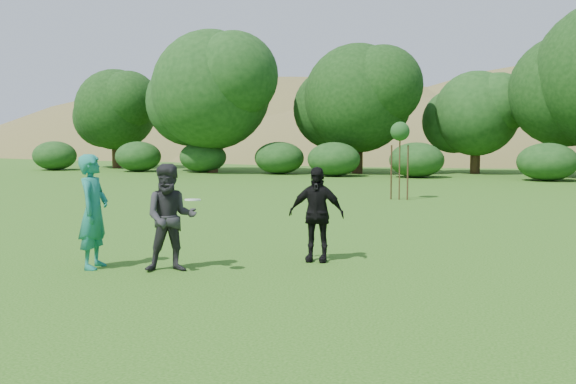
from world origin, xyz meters
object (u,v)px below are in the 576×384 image
object	(u,v)px
player_teal	(94,211)
player_black	(316,214)
player_grey	(171,218)
sapling	(400,134)

from	to	relation	value
player_teal	player_black	world-z (taller)	player_teal
player_black	player_teal	bearing A→B (deg)	-157.85
player_teal	player_black	distance (m)	4.00
player_grey	player_black	distance (m)	2.70
sapling	player_teal	bearing A→B (deg)	-103.28
player_grey	player_black	xyz separation A→B (m)	(2.13, 1.65, -0.05)
player_teal	sapling	size ratio (longest dim) A/B	0.71
player_black	sapling	xyz separation A→B (m)	(-0.25, 12.15, 1.54)
player_teal	player_grey	distance (m)	1.43
player_black	sapling	distance (m)	12.25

